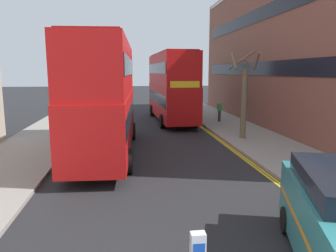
% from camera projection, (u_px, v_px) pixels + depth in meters
% --- Properties ---
extents(sidewalk_right, '(4.00, 80.00, 0.14)m').
position_uv_depth(sidewalk_right, '(253.00, 138.00, 19.86)').
color(sidewalk_right, gray).
rests_on(sidewalk_right, ground).
extents(sidewalk_left, '(4.00, 80.00, 0.14)m').
position_uv_depth(sidewalk_left, '(35.00, 144.00, 18.23)').
color(sidewalk_left, gray).
rests_on(sidewalk_left, ground).
extents(kerb_line_outer, '(0.10, 56.00, 0.01)m').
position_uv_depth(kerb_line_outer, '(231.00, 147.00, 17.65)').
color(kerb_line_outer, yellow).
rests_on(kerb_line_outer, ground).
extents(kerb_line_inner, '(0.10, 56.00, 0.01)m').
position_uv_depth(kerb_line_inner, '(228.00, 147.00, 17.63)').
color(kerb_line_inner, yellow).
rests_on(kerb_line_inner, ground).
extents(double_decker_bus_away, '(3.15, 10.90, 5.64)m').
position_uv_depth(double_decker_bus_away, '(105.00, 94.00, 15.84)').
color(double_decker_bus_away, red).
rests_on(double_decker_bus_away, ground).
extents(double_decker_bus_oncoming, '(3.09, 10.89, 5.64)m').
position_uv_depth(double_decker_bus_oncoming, '(171.00, 85.00, 26.53)').
color(double_decker_bus_oncoming, '#B20F0F').
rests_on(double_decker_bus_oncoming, ground).
extents(pedestrian_far, '(0.34, 0.22, 1.62)m').
position_uv_depth(pedestrian_far, '(220.00, 111.00, 25.84)').
color(pedestrian_far, '#2D2D38').
rests_on(pedestrian_far, sidewalk_right).
extents(street_tree_near, '(1.36, 1.33, 4.99)m').
position_uv_depth(street_tree_near, '(186.00, 87.00, 34.97)').
color(street_tree_near, '#6B6047').
rests_on(street_tree_near, sidewalk_right).
extents(street_tree_mid, '(1.67, 1.70, 5.27)m').
position_uv_depth(street_tree_mid, '(244.00, 98.00, 19.11)').
color(street_tree_mid, '#6B6047').
rests_on(street_tree_mid, sidewalk_right).
extents(townhouse_terrace_right, '(10.08, 28.00, 11.46)m').
position_uv_depth(townhouse_terrace_right, '(317.00, 51.00, 24.86)').
color(townhouse_terrace_right, brown).
rests_on(townhouse_terrace_right, ground).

